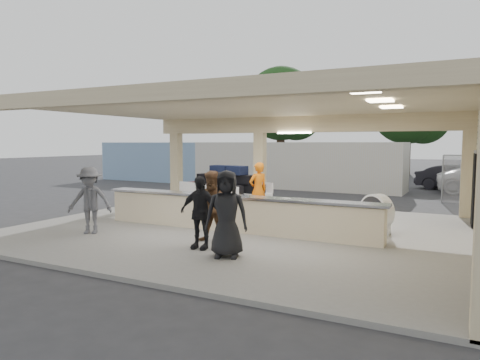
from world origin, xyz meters
The scene contains 15 objects.
ground centered at (0.00, 0.00, 0.00)m, with size 120.00×120.00×0.00m, color #2A2A2D.
pavilion centered at (0.21, 0.66, 1.35)m, with size 12.01×10.00×3.55m.
baggage_counter centered at (0.00, -0.50, 0.59)m, with size 8.20×0.58×0.98m.
luggage_cart centered at (-1.61, 2.03, 0.98)m, with size 3.18×2.46×1.63m.
drum_fan centered at (3.58, 0.89, 0.67)m, with size 0.96×0.80×1.06m.
baggage_handler centered at (-0.25, 1.77, 0.99)m, with size 0.65×0.36×1.78m, color orange.
passenger_a centered at (0.23, -1.95, 0.97)m, with size 0.85×0.37×1.74m, color brown.
passenger_b centered at (0.23, -2.59, 0.93)m, with size 0.97×0.35×1.66m, color black.
passenger_c centered at (-3.24, -2.49, 0.99)m, with size 1.15×0.40×1.78m, color #4F4F54.
passenger_d centered at (1.11, -2.95, 1.02)m, with size 0.90×0.37×1.84m, color black.
car_dark centered at (5.63, 14.32, 0.66)m, with size 1.40×3.98×1.33m, color black.
container_white centered at (-2.49, 11.74, 1.27)m, with size 11.69×2.34×2.53m, color beige.
container_blue centered at (-11.27, 12.20, 1.26)m, with size 9.72×2.33×2.53m, color #7B99C5.
tree_left centered at (-7.68, 24.16, 5.59)m, with size 6.60×6.30×9.00m.
tree_mid centered at (2.32, 26.16, 4.96)m, with size 6.00×5.60×8.00m.
Camera 1 is at (5.31, -10.78, 2.51)m, focal length 32.00 mm.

